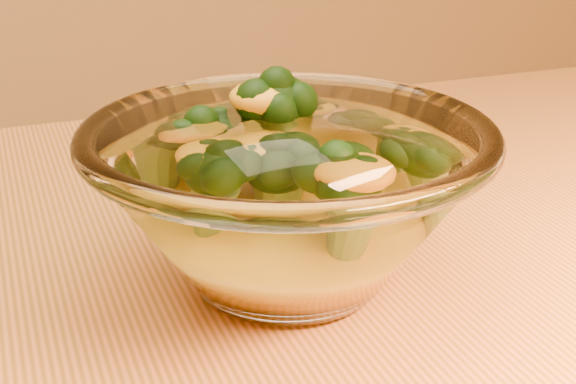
{
  "coord_description": "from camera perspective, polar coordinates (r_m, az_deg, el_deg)",
  "views": [
    {
      "loc": [
        -0.26,
        -0.4,
        1.0
      ],
      "look_at": [
        -0.1,
        0.01,
        0.81
      ],
      "focal_mm": 50.0,
      "sensor_mm": 36.0,
      "label": 1
    }
  ],
  "objects": [
    {
      "name": "broccoli_heap",
      "position": [
        0.49,
        -0.71,
        2.17
      ],
      "size": [
        0.16,
        0.16,
        0.09
      ],
      "color": "black",
      "rests_on": "cheese_sauce"
    },
    {
      "name": "cheese_sauce",
      "position": [
        0.49,
        0.0,
        -3.06
      ],
      "size": [
        0.14,
        0.14,
        0.04
      ],
      "primitive_type": "ellipsoid",
      "color": "#F8A014",
      "rests_on": "glass_bowl"
    },
    {
      "name": "glass_bowl",
      "position": [
        0.48,
        0.0,
        -0.59
      ],
      "size": [
        0.25,
        0.25,
        0.11
      ],
      "color": "white",
      "rests_on": "table"
    }
  ]
}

